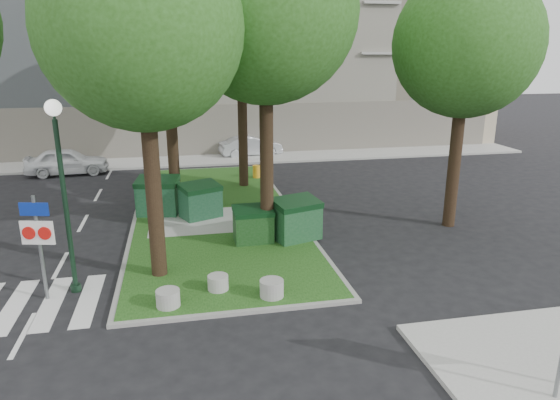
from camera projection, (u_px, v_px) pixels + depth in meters
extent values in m
plane|color=black|center=(220.00, 315.00, 12.31)|extent=(120.00, 120.00, 0.00)
cube|color=#184112|center=(215.00, 213.00, 19.91)|extent=(6.00, 16.00, 0.12)
cube|color=gray|center=(215.00, 214.00, 19.91)|extent=(6.30, 16.30, 0.10)
cube|color=#999993|center=(551.00, 365.00, 10.25)|extent=(5.00, 4.00, 0.12)
cube|color=#999993|center=(193.00, 161.00, 29.68)|extent=(42.00, 3.00, 0.12)
cube|color=silver|center=(71.00, 301.00, 13.00)|extent=(5.00, 3.00, 0.01)
cube|color=#BBA68C|center=(183.00, 26.00, 34.48)|extent=(41.00, 12.00, 16.00)
cylinder|color=black|center=(152.00, 173.00, 13.50)|extent=(0.44, 0.44, 6.16)
sphere|color=#234F15|center=(141.00, 28.00, 12.44)|extent=(5.20, 5.20, 5.20)
cylinder|color=black|center=(267.00, 146.00, 15.97)|extent=(0.44, 0.44, 6.72)
sphere|color=#234F15|center=(265.00, 10.00, 14.81)|extent=(5.60, 5.60, 5.60)
cylinder|color=black|center=(172.00, 139.00, 19.74)|extent=(0.44, 0.44, 5.88)
sphere|color=#234F15|center=(166.00, 45.00, 18.73)|extent=(4.80, 4.80, 4.80)
cylinder|color=black|center=(242.00, 114.00, 23.02)|extent=(0.44, 0.44, 7.00)
sphere|color=#234F15|center=(240.00, 16.00, 21.81)|extent=(5.80, 5.80, 5.80)
cylinder|color=black|center=(456.00, 148.00, 17.90)|extent=(0.44, 0.44, 5.88)
sphere|color=#234F15|center=(466.00, 44.00, 16.89)|extent=(5.00, 5.00, 5.00)
cube|color=#103D20|center=(158.00, 199.00, 19.53)|extent=(1.73, 1.35, 1.22)
cube|color=black|center=(157.00, 181.00, 19.33)|extent=(1.80, 1.43, 0.35)
cube|color=#113B21|center=(201.00, 203.00, 19.13)|extent=(1.69, 1.45, 1.12)
cube|color=black|center=(200.00, 187.00, 18.94)|extent=(1.76, 1.53, 0.32)
cube|color=#103510|center=(253.00, 227.00, 16.68)|extent=(1.29, 0.89, 1.00)
cube|color=black|center=(253.00, 211.00, 16.52)|extent=(1.33, 0.95, 0.29)
cube|color=#13401F|center=(296.00, 222.00, 16.90)|extent=(1.73, 1.42, 1.17)
cube|color=black|center=(296.00, 203.00, 16.71)|extent=(1.80, 1.50, 0.34)
cylinder|color=#979792|center=(168.00, 298.00, 12.45)|extent=(0.60, 0.60, 0.43)
cylinder|color=gray|center=(272.00, 288.00, 12.95)|extent=(0.63, 0.63, 0.45)
cylinder|color=#9B9A96|center=(218.00, 282.00, 13.33)|extent=(0.56, 0.56, 0.40)
cylinder|color=orange|center=(256.00, 171.00, 25.31)|extent=(0.36, 0.36, 0.64)
cylinder|color=black|center=(66.00, 209.00, 12.90)|extent=(0.13, 0.13, 4.65)
cylinder|color=black|center=(76.00, 288.00, 13.54)|extent=(0.28, 0.28, 0.19)
sphere|color=white|center=(53.00, 108.00, 12.17)|extent=(0.41, 0.41, 0.41)
cylinder|color=slate|center=(40.00, 249.00, 12.71)|extent=(0.11, 0.11, 2.83)
cube|color=navy|center=(35.00, 209.00, 12.41)|extent=(0.73, 0.22, 0.34)
cube|color=white|center=(38.00, 232.00, 12.59)|extent=(0.84, 0.24, 0.62)
cylinder|color=red|center=(29.00, 233.00, 12.55)|extent=(0.34, 0.11, 0.34)
cylinder|color=red|center=(47.00, 232.00, 12.63)|extent=(0.34, 0.11, 0.34)
imported|color=white|center=(67.00, 161.00, 26.39)|extent=(4.26, 1.95, 1.42)
imported|color=#AEB1B6|center=(251.00, 146.00, 31.15)|extent=(4.01, 1.87, 1.27)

